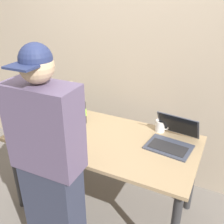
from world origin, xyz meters
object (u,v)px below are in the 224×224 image
at_px(person_figure, 50,170).
at_px(beer_bottle_amber, 72,102).
at_px(beer_bottle_brown, 80,108).
at_px(beer_bottle_dark, 63,110).
at_px(beer_bottle_green, 82,111).
at_px(coffee_mug, 160,126).
at_px(laptop, 173,138).

bearing_deg(person_figure, beer_bottle_amber, 115.00).
bearing_deg(beer_bottle_brown, beer_bottle_dark, -123.53).
bearing_deg(beer_bottle_amber, beer_bottle_green, -31.62).
xyz_separation_m(beer_bottle_dark, beer_bottle_amber, (-0.02, 0.18, 0.01)).
bearing_deg(beer_bottle_green, coffee_mug, 13.64).
bearing_deg(person_figure, coffee_mug, 61.87).
height_order(beer_bottle_green, coffee_mug, beer_bottle_green).
bearing_deg(beer_bottle_dark, beer_bottle_amber, 97.35).
bearing_deg(beer_bottle_amber, beer_bottle_brown, -17.97).
distance_m(beer_bottle_brown, person_figure, 0.85).
height_order(laptop, beer_bottle_brown, beer_bottle_brown).
height_order(beer_bottle_dark, beer_bottle_amber, beer_bottle_amber).
bearing_deg(beer_bottle_green, beer_bottle_amber, 148.38).
xyz_separation_m(beer_bottle_brown, person_figure, (0.27, -0.80, -0.05)).
distance_m(beer_bottle_green, beer_bottle_amber, 0.22).
bearing_deg(beer_bottle_amber, laptop, -5.77).
relative_size(laptop, person_figure, 0.24).
xyz_separation_m(beer_bottle_green, person_figure, (0.20, -0.72, -0.07)).
relative_size(beer_bottle_amber, coffee_mug, 2.81).
relative_size(beer_bottle_green, person_figure, 0.19).
relative_size(beer_bottle_brown, beer_bottle_dark, 0.85).
distance_m(laptop, person_figure, 0.96).
xyz_separation_m(laptop, coffee_mug, (-0.14, 0.15, 0.00)).
xyz_separation_m(beer_bottle_brown, beer_bottle_dark, (-0.10, -0.14, 0.02)).
distance_m(beer_bottle_dark, beer_bottle_green, 0.18).
bearing_deg(laptop, beer_bottle_green, -179.07).
bearing_deg(laptop, coffee_mug, 133.15).
xyz_separation_m(laptop, beer_bottle_amber, (-1.01, 0.10, 0.08)).
xyz_separation_m(beer_bottle_amber, person_figure, (0.39, -0.84, -0.08)).
bearing_deg(beer_bottle_dark, laptop, 4.72).
distance_m(beer_bottle_dark, person_figure, 0.75).
xyz_separation_m(beer_bottle_amber, coffee_mug, (0.87, 0.05, -0.08)).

